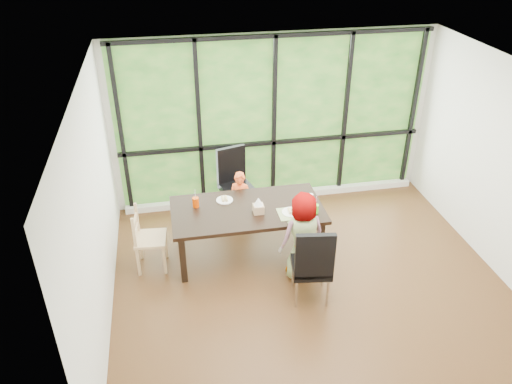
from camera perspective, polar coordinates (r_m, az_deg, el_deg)
ground at (r=6.71m, az=6.02°, el=-10.03°), size 5.00×5.00×0.00m
back_wall at (r=7.88m, az=1.96°, el=8.13°), size 5.00×0.00×5.00m
foliage_backdrop at (r=7.86m, az=2.00°, el=8.07°), size 4.80×0.02×2.65m
window_mullions at (r=7.82m, az=2.06°, el=7.96°), size 4.80×0.06×2.65m
window_sill at (r=8.37m, az=1.96°, el=-0.39°), size 4.80×0.12×0.10m
dining_table at (r=6.92m, az=-0.97°, el=-4.49°), size 2.08×1.15×0.75m
chair_window_leather at (r=7.71m, az=-2.21°, el=0.91°), size 0.57×0.57×1.08m
chair_interior_leather at (r=6.15m, az=6.30°, el=-7.90°), size 0.52×0.52×1.08m
chair_end_beech at (r=6.80m, az=-11.85°, el=-5.20°), size 0.44×0.45×0.90m
child_toddler at (r=7.38m, az=-1.82°, el=-1.13°), size 0.41×0.35×0.95m
child_older at (r=6.43m, az=5.19°, el=-5.06°), size 0.66×0.50×1.23m
placemat at (r=6.63m, az=4.37°, el=-2.41°), size 0.43×0.31×0.01m
plate_far at (r=6.89m, az=-3.58°, el=-0.92°), size 0.23×0.23×0.01m
plate_near at (r=6.63m, az=4.02°, el=-2.30°), size 0.25×0.25×0.02m
orange_cup at (r=6.76m, az=-6.85°, el=-1.17°), size 0.09×0.09×0.14m
green_cup at (r=6.63m, az=6.77°, el=-1.91°), size 0.08×0.08×0.12m
white_mug at (r=6.94m, az=6.21°, el=-0.52°), size 0.07×0.07×0.07m
tissue_box at (r=6.59m, az=0.27°, el=-1.92°), size 0.14×0.14×0.12m
crepe_rolls_far at (r=6.88m, az=-3.58°, el=-0.74°), size 0.10×0.12×0.04m
crepe_rolls_near at (r=6.62m, az=4.03°, el=-2.11°), size 0.10×0.12×0.04m
straw_white at (r=6.70m, az=-6.90°, el=-0.38°), size 0.01×0.04×0.20m
straw_pink at (r=6.58m, az=6.82°, el=-1.16°), size 0.01×0.04×0.20m
tissue at (r=6.53m, az=0.28°, el=-1.08°), size 0.12×0.12×0.11m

